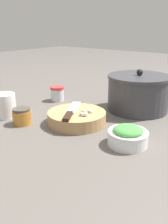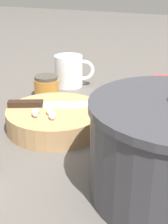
# 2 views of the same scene
# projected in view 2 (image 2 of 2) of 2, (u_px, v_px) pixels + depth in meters

# --- Properties ---
(ground_plane) EXTENTS (5.00, 5.00, 0.00)m
(ground_plane) POSITION_uv_depth(u_px,v_px,m) (75.00, 140.00, 0.68)
(ground_plane) COLOR #56514C
(cutting_board) EXTENTS (0.23, 0.23, 0.05)m
(cutting_board) POSITION_uv_depth(u_px,v_px,m) (56.00, 119.00, 0.73)
(cutting_board) COLOR tan
(cutting_board) RESTS_ON ground_plane
(chef_knife) EXTENTS (0.14, 0.21, 0.01)m
(chef_knife) POSITION_uv_depth(u_px,v_px,m) (51.00, 104.00, 0.73)
(chef_knife) COLOR black
(chef_knife) RESTS_ON cutting_board
(garlic_cloves) EXTENTS (0.05, 0.06, 0.02)m
(garlic_cloves) POSITION_uv_depth(u_px,v_px,m) (44.00, 113.00, 0.68)
(garlic_cloves) COLOR silver
(garlic_cloves) RESTS_ON cutting_board
(spice_jar) EXTENTS (0.07, 0.07, 0.07)m
(spice_jar) POSITION_uv_depth(u_px,v_px,m) (162.00, 90.00, 0.87)
(spice_jar) COLOR silver
(spice_jar) RESTS_ON ground_plane
(coffee_mug) EXTENTS (0.09, 0.12, 0.10)m
(coffee_mug) POSITION_uv_depth(u_px,v_px,m) (70.00, 71.00, 1.00)
(coffee_mug) COLOR white
(coffee_mug) RESTS_ON ground_plane
(honey_jar) EXTENTS (0.07, 0.07, 0.06)m
(honey_jar) POSITION_uv_depth(u_px,v_px,m) (47.00, 87.00, 0.92)
(honey_jar) COLOR #BC7A2D
(honey_jar) RESTS_ON ground_plane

